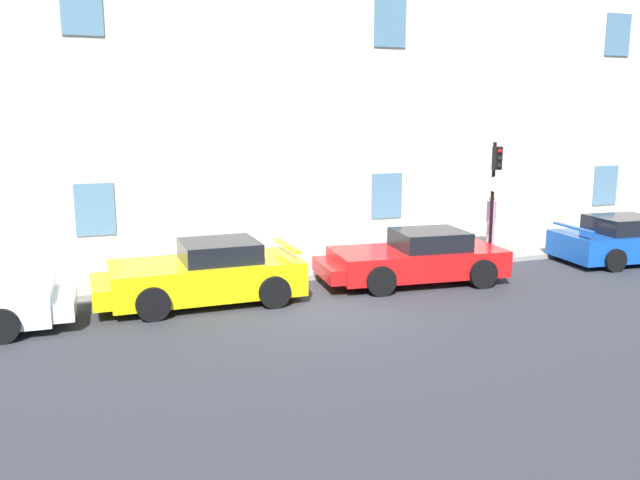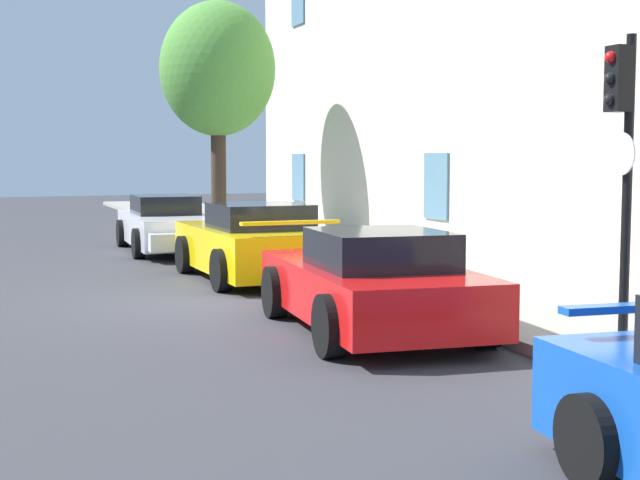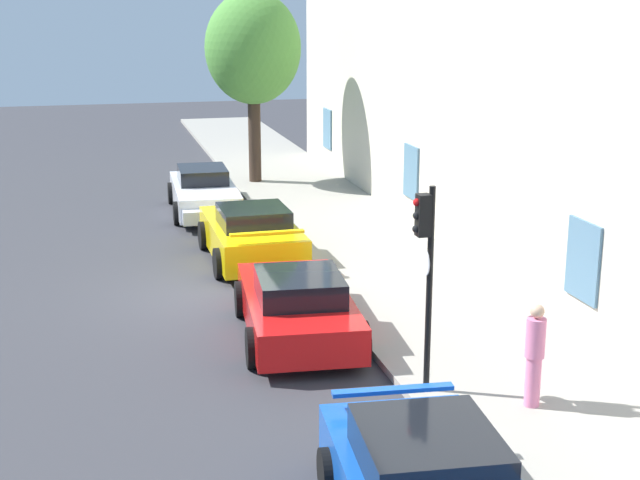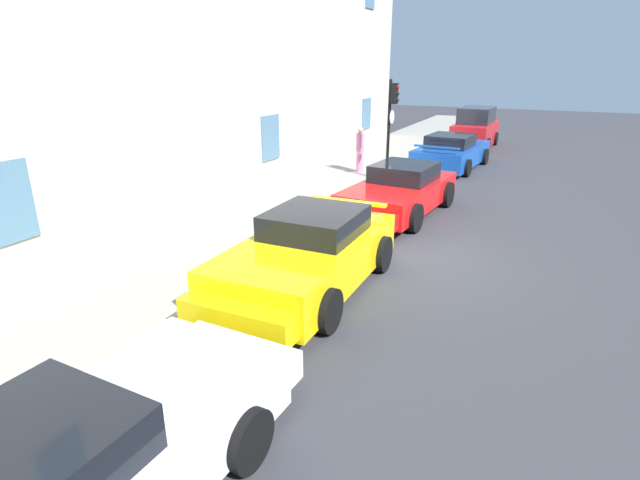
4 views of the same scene
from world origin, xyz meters
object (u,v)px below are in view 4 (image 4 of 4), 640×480
object	(u,v)px
traffic_light	(392,113)
pedestrian_admiring	(360,149)
sportscar_tail_end	(453,152)
hatchback_parked	(475,129)
sportscar_yellow_flank	(304,258)
sportscar_white_middle	(397,193)
sportscar_red_lead	(75,475)

from	to	relation	value
traffic_light	pedestrian_admiring	world-z (taller)	traffic_light
sportscar_tail_end	hatchback_parked	bearing A→B (deg)	0.38
sportscar_yellow_flank	sportscar_white_middle	size ratio (longest dim) A/B	0.96
sportscar_red_lead	hatchback_parked	xyz separation A→B (m)	(23.76, 0.42, 0.29)
hatchback_parked	traffic_light	world-z (taller)	traffic_light
sportscar_red_lead	sportscar_tail_end	xyz separation A→B (m)	(18.19, 0.39, -0.00)
sportscar_tail_end	hatchback_parked	world-z (taller)	hatchback_parked
sportscar_tail_end	pedestrian_admiring	bearing A→B (deg)	138.27
sportscar_tail_end	traffic_light	size ratio (longest dim) A/B	1.48
sportscar_red_lead	hatchback_parked	bearing A→B (deg)	1.02
traffic_light	sportscar_yellow_flank	bearing A→B (deg)	-171.88
sportscar_yellow_flank	pedestrian_admiring	bearing A→B (deg)	15.55
sportscar_red_lead	sportscar_tail_end	bearing A→B (deg)	1.21
sportscar_tail_end	hatchback_parked	size ratio (longest dim) A/B	1.25
sportscar_white_middle	sportscar_tail_end	size ratio (longest dim) A/B	0.98
sportscar_white_middle	sportscar_tail_end	xyz separation A→B (m)	(7.45, -0.03, -0.02)
traffic_light	pedestrian_admiring	size ratio (longest dim) A/B	2.03
pedestrian_admiring	sportscar_red_lead	bearing A→B (deg)	-168.01
sportscar_tail_end	pedestrian_admiring	size ratio (longest dim) A/B	3.01
sportscar_white_middle	pedestrian_admiring	distance (m)	5.13
sportscar_white_middle	sportscar_tail_end	world-z (taller)	sportscar_tail_end
sportscar_white_middle	traffic_light	size ratio (longest dim) A/B	1.46
sportscar_red_lead	hatchback_parked	distance (m)	23.76
traffic_light	sportscar_white_middle	bearing A→B (deg)	-158.40
sportscar_white_middle	traffic_light	world-z (taller)	traffic_light
sportscar_white_middle	hatchback_parked	distance (m)	13.02
sportscar_white_middle	sportscar_red_lead	bearing A→B (deg)	-177.80
hatchback_parked	pedestrian_admiring	size ratio (longest dim) A/B	2.40
sportscar_white_middle	hatchback_parked	bearing A→B (deg)	0.04
sportscar_red_lead	traffic_light	bearing A→B (deg)	7.02
sportscar_red_lead	sportscar_white_middle	distance (m)	10.75
hatchback_parked	traffic_light	distance (m)	9.89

